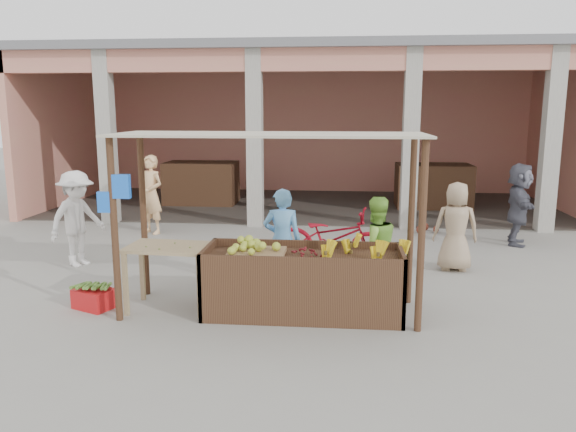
# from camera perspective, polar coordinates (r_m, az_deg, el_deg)

# --- Properties ---
(ground) EXTENTS (60.00, 60.00, 0.00)m
(ground) POSITION_cam_1_polar(r_m,az_deg,el_deg) (7.66, -2.28, -9.76)
(ground) COLOR gray
(ground) RESTS_ON ground
(market_building) EXTENTS (14.40, 6.40, 4.20)m
(market_building) POSITION_cam_1_polar(r_m,az_deg,el_deg) (16.05, 2.19, 10.87)
(market_building) COLOR tan
(market_building) RESTS_ON ground
(fruit_stall) EXTENTS (2.60, 0.95, 0.80)m
(fruit_stall) POSITION_cam_1_polar(r_m,az_deg,el_deg) (7.48, 1.52, -7.02)
(fruit_stall) COLOR #4D331E
(fruit_stall) RESTS_ON ground
(stall_awning) EXTENTS (4.09, 1.35, 2.39)m
(stall_awning) POSITION_cam_1_polar(r_m,az_deg,el_deg) (7.27, -2.45, 5.17)
(stall_awning) COLOR #4D331E
(stall_awning) RESTS_ON ground
(banana_heap) EXTENTS (1.13, 0.62, 0.21)m
(banana_heap) POSITION_cam_1_polar(r_m,az_deg,el_deg) (7.35, 7.51, -3.35)
(banana_heap) COLOR yellow
(banana_heap) RESTS_ON fruit_stall
(melon_tray) EXTENTS (0.74, 0.64, 0.20)m
(melon_tray) POSITION_cam_1_polar(r_m,az_deg,el_deg) (7.35, -3.25, -3.36)
(melon_tray) COLOR #8E6D49
(melon_tray) RESTS_ON fruit_stall
(berry_heap) EXTENTS (0.48, 0.39, 0.15)m
(berry_heap) POSITION_cam_1_polar(r_m,az_deg,el_deg) (7.29, 1.70, -3.59)
(berry_heap) COLOR maroon
(berry_heap) RESTS_ON fruit_stall
(side_table) EXTENTS (1.14, 0.80, 0.89)m
(side_table) POSITION_cam_1_polar(r_m,az_deg,el_deg) (7.75, -12.04, -3.99)
(side_table) COLOR tan
(side_table) RESTS_ON ground
(papaya_pile) EXTENTS (0.75, 0.43, 0.21)m
(papaya_pile) POSITION_cam_1_polar(r_m,az_deg,el_deg) (7.69, -12.11, -2.19)
(papaya_pile) COLOR #4F862C
(papaya_pile) RESTS_ON side_table
(red_crate) EXTENTS (0.62, 0.55, 0.27)m
(red_crate) POSITION_cam_1_polar(r_m,az_deg,el_deg) (8.22, -19.09, -7.93)
(red_crate) COLOR red
(red_crate) RESTS_ON ground
(plantain_bundle) EXTENTS (0.39, 0.27, 0.08)m
(plantain_bundle) POSITION_cam_1_polar(r_m,az_deg,el_deg) (8.16, -19.16, -6.78)
(plantain_bundle) COLOR #527E2E
(plantain_bundle) RESTS_ON red_crate
(produce_sacks) EXTENTS (0.85, 0.79, 0.64)m
(produce_sacks) POSITION_cam_1_polar(r_m,az_deg,el_deg) (12.74, 13.98, -0.20)
(produce_sacks) COLOR maroon
(produce_sacks) RESTS_ON ground
(vendor_blue) EXTENTS (0.66, 0.51, 1.65)m
(vendor_blue) POSITION_cam_1_polar(r_m,az_deg,el_deg) (8.33, -0.60, -2.11)
(vendor_blue) COLOR #63ADED
(vendor_blue) RESTS_ON ground
(vendor_green) EXTENTS (0.85, 0.67, 1.56)m
(vendor_green) POSITION_cam_1_polar(r_m,az_deg,el_deg) (8.10, 8.81, -2.95)
(vendor_green) COLOR #92D84A
(vendor_green) RESTS_ON ground
(motorcycle) EXTENTS (1.05, 2.14, 1.07)m
(motorcycle) POSITION_cam_1_polar(r_m,az_deg,el_deg) (9.65, 4.45, -2.10)
(motorcycle) COLOR maroon
(motorcycle) RESTS_ON ground
(shopper_a) EXTENTS (1.04, 1.28, 1.79)m
(shopper_a) POSITION_cam_1_polar(r_m,az_deg,el_deg) (10.31, -20.67, 0.09)
(shopper_a) COLOR silver
(shopper_a) RESTS_ON ground
(shopper_c) EXTENTS (0.83, 0.57, 1.67)m
(shopper_c) POSITION_cam_1_polar(r_m,az_deg,el_deg) (9.78, 16.71, -0.58)
(shopper_c) COLOR tan
(shopper_c) RESTS_ON ground
(shopper_d) EXTENTS (1.03, 1.71, 1.73)m
(shopper_d) POSITION_cam_1_polar(r_m,az_deg,el_deg) (12.08, 22.42, 1.32)
(shopper_d) COLOR #4F505D
(shopper_d) RESTS_ON ground
(shopper_e) EXTENTS (0.82, 0.76, 1.78)m
(shopper_e) POSITION_cam_1_polar(r_m,az_deg,el_deg) (12.55, -13.74, 2.29)
(shopper_e) COLOR #F9C083
(shopper_e) RESTS_ON ground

